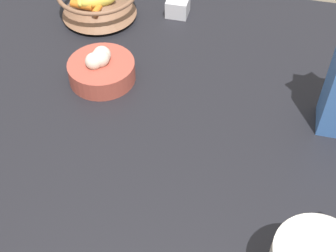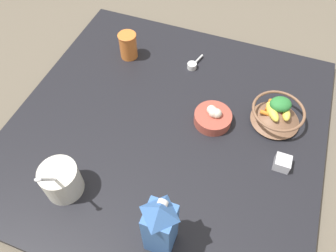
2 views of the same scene
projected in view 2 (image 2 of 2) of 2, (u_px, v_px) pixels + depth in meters
ground_plane at (167, 131)px, 1.21m from camera, size 6.00×6.00×0.00m
countertop at (167, 129)px, 1.20m from camera, size 1.10×1.10×0.04m
fruit_bowl at (277, 114)px, 1.16m from camera, size 0.19×0.19×0.10m
milk_carton at (160, 226)px, 0.84m from camera, size 0.07×0.07×0.25m
yogurt_tub at (61, 179)px, 0.99m from camera, size 0.12×0.15×0.23m
drinking_cup at (128, 45)px, 1.35m from camera, size 0.08×0.08×0.11m
spice_jar at (282, 163)px, 1.07m from camera, size 0.05×0.05×0.04m
measuring_scoop at (193, 65)px, 1.35m from camera, size 0.04×0.10×0.02m
garlic_bowl at (213, 117)px, 1.17m from camera, size 0.13×0.13×0.07m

